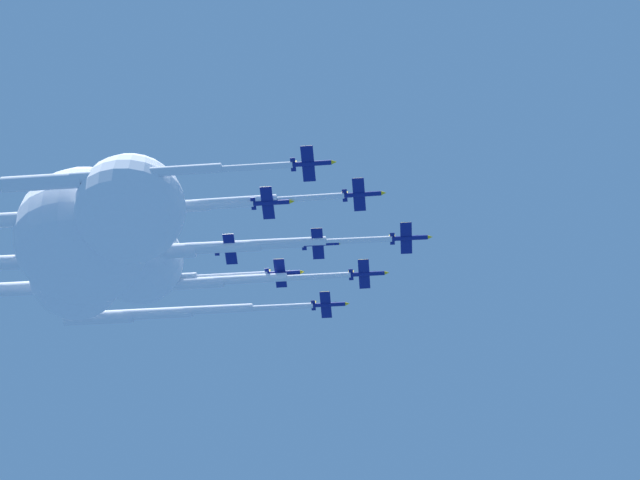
{
  "coord_description": "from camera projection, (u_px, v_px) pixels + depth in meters",
  "views": [
    {
      "loc": [
        -129.27,
        96.33,
        62.54
      ],
      "look_at": [
        0.0,
        0.0,
        208.58
      ],
      "focal_mm": 51.62,
      "sensor_mm": 36.0,
      "label": 1
    }
  ],
  "objects": [
    {
      "name": "jet_lead",
      "position": [
        221.0,
        247.0,
        218.14
      ],
      "size": [
        50.86,
        57.82,
        4.43
      ],
      "color": "navy"
    },
    {
      "name": "jet_port_inner",
      "position": [
        185.0,
        284.0,
        229.23
      ],
      "size": [
        52.23,
        58.07,
        4.43
      ],
      "color": "navy"
    },
    {
      "name": "jet_starboard_inner",
      "position": [
        169.0,
        208.0,
        211.34
      ],
      "size": [
        51.79,
        56.54,
        4.39
      ],
      "color": "navy"
    },
    {
      "name": "jet_port_mid",
      "position": [
        134.0,
        253.0,
        219.18
      ],
      "size": [
        50.83,
        57.61,
        4.41
      ],
      "color": "navy"
    },
    {
      "name": "jet_starboard_mid",
      "position": [
        155.0,
        314.0,
        240.19
      ],
      "size": [
        52.02,
        58.15,
        4.31
      ],
      "color": "navy"
    },
    {
      "name": "jet_port_outer",
      "position": [
        108.0,
        177.0,
        200.2
      ],
      "size": [
        51.46,
        56.87,
        4.43
      ],
      "color": "navy"
    },
    {
      "name": "jet_starboard_outer",
      "position": [
        83.0,
        284.0,
        231.83
      ],
      "size": [
        57.7,
        64.38,
        4.39
      ],
      "color": "navy"
    },
    {
      "name": "jet_trail_port",
      "position": [
        58.0,
        216.0,
        211.84
      ],
      "size": [
        56.34,
        62.67,
        4.35
      ],
      "color": "navy"
    },
    {
      "name": "jet_trail_starboard",
      "position": [
        49.0,
        259.0,
        220.36
      ],
      "size": [
        50.97,
        57.24,
        4.38
      ],
      "color": "navy"
    },
    {
      "name": "cloud_puff",
      "position": [
        99.0,
        239.0,
        218.95
      ],
      "size": [
        57.76,
        42.28,
        33.58
      ],
      "color": "white"
    }
  ]
}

